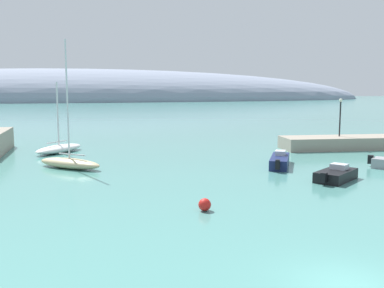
{
  "coord_description": "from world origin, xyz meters",
  "views": [
    {
      "loc": [
        -8.68,
        -12.47,
        6.75
      ],
      "look_at": [
        -0.33,
        21.08,
        2.28
      ],
      "focal_mm": 40.76,
      "sensor_mm": 36.0,
      "label": 1
    }
  ],
  "objects": [
    {
      "name": "sailboat_sand_mid_mooring",
      "position": [
        -9.96,
        25.18,
        0.54
      ],
      "size": [
        5.88,
        5.49,
        10.69
      ],
      "rotation": [
        0.0,
        0.0,
        2.42
      ],
      "color": "#C6B284",
      "rests_on": "water"
    },
    {
      "name": "distant_ridge",
      "position": [
        -12.89,
        229.48,
        0.0
      ],
      "size": [
        337.93,
        80.3,
        33.61
      ],
      "primitive_type": "ellipsoid",
      "color": "gray",
      "rests_on": "ground"
    },
    {
      "name": "motorboat_black_outer",
      "position": [
        9.13,
        15.38,
        0.42
      ],
      "size": [
        4.26,
        3.84,
        1.16
      ],
      "rotation": [
        0.0,
        0.0,
        0.64
      ],
      "color": "black",
      "rests_on": "water"
    },
    {
      "name": "water",
      "position": [
        0.0,
        0.0,
        0.0
      ],
      "size": [
        600.0,
        600.0,
        0.0
      ],
      "primitive_type": "plane",
      "color": "teal",
      "rests_on": "ground"
    },
    {
      "name": "motorboat_navy_alongside_breakwater",
      "position": [
        7.69,
        21.81,
        0.47
      ],
      "size": [
        3.8,
        5.5,
        1.26
      ],
      "rotation": [
        0.0,
        0.0,
        1.07
      ],
      "color": "navy",
      "rests_on": "water"
    },
    {
      "name": "breakwater_rocks",
      "position": [
        22.64,
        29.81,
        0.69
      ],
      "size": [
        20.77,
        6.12,
        1.37
      ],
      "primitive_type": "cube",
      "rotation": [
        0.0,
        0.0,
        -0.1
      ],
      "color": "gray",
      "rests_on": "ground"
    },
    {
      "name": "harbor_lamp_post",
      "position": [
        19.0,
        30.47,
        3.97
      ],
      "size": [
        0.36,
        0.36,
        4.21
      ],
      "color": "black",
      "rests_on": "breakwater_rocks"
    },
    {
      "name": "mooring_buoy_red",
      "position": [
        -2.35,
        10.05,
        0.35
      ],
      "size": [
        0.71,
        0.71,
        0.71
      ],
      "primitive_type": "sphere",
      "color": "red",
      "rests_on": "water"
    },
    {
      "name": "sailboat_white_outer_mooring",
      "position": [
        -11.29,
        34.7,
        0.47
      ],
      "size": [
        5.67,
        6.27,
        7.35
      ],
      "rotation": [
        0.0,
        0.0,
        0.89
      ],
      "color": "white",
      "rests_on": "water"
    }
  ]
}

